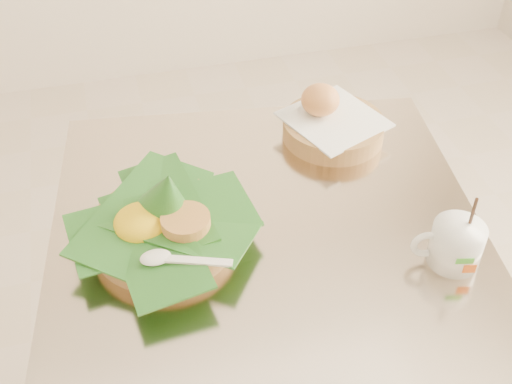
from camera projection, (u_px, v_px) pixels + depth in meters
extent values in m
cylinder|color=gray|center=(265.00, 362.00, 1.29)|extent=(0.07, 0.07, 0.69)
cube|color=beige|center=(268.00, 235.00, 1.05)|extent=(0.79, 0.79, 0.03)
cylinder|color=#AF8B4B|center=(164.00, 230.00, 1.01)|extent=(0.23, 0.23, 0.04)
cone|color=#18561A|center=(166.00, 194.00, 0.98)|extent=(0.13, 0.14, 0.12)
ellipsoid|color=yellow|center=(141.00, 223.00, 0.99)|extent=(0.09, 0.09, 0.05)
cylinder|color=#CC9347|center=(186.00, 222.00, 0.98)|extent=(0.08, 0.08, 0.02)
cylinder|color=#AF8B4B|center=(333.00, 128.00, 1.22)|extent=(0.19, 0.19, 0.04)
cube|color=white|center=(334.00, 119.00, 1.21)|extent=(0.21, 0.21, 0.01)
ellipsoid|color=#B55A29|center=(320.00, 100.00, 1.20)|extent=(0.07, 0.07, 0.06)
cylinder|color=white|center=(456.00, 244.00, 0.97)|extent=(0.08, 0.08, 0.07)
torus|color=white|center=(427.00, 245.00, 0.96)|extent=(0.05, 0.02, 0.05)
cylinder|color=#502E17|center=(460.00, 230.00, 0.95)|extent=(0.07, 0.07, 0.01)
cylinder|color=black|center=(472.00, 217.00, 0.94)|extent=(0.03, 0.03, 0.10)
cube|color=green|center=(465.00, 261.00, 0.93)|extent=(0.03, 0.01, 0.01)
cube|color=orange|center=(470.00, 269.00, 0.94)|extent=(0.02, 0.01, 0.02)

